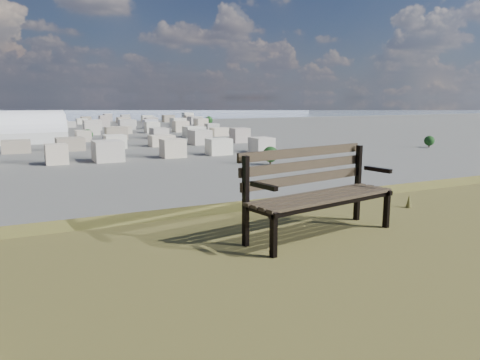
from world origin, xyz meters
TOP-DOWN VIEW (x-y plane):
  - park_bench at (0.52, 2.72)m, footprint 1.86×0.89m
  - arena at (-2.75, 302.65)m, footprint 61.10×29.85m
  - city_blocks at (0.00, 394.44)m, footprint 395.00×361.00m
  - bay_water at (0.00, 900.00)m, footprint 2400.00×700.00m

SIDE VIEW (x-z plane):
  - bay_water at x=0.00m, z-range -0.06..0.06m
  - city_blocks at x=0.00m, z-range 0.00..7.00m
  - arena at x=-2.75m, z-range -6.61..18.40m
  - park_bench at x=0.52m, z-range 25.06..25.99m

